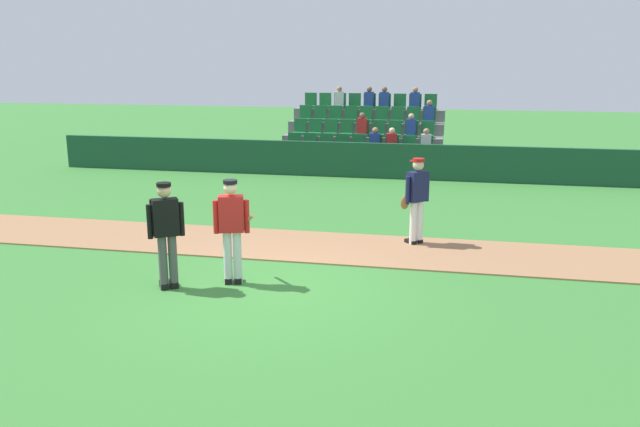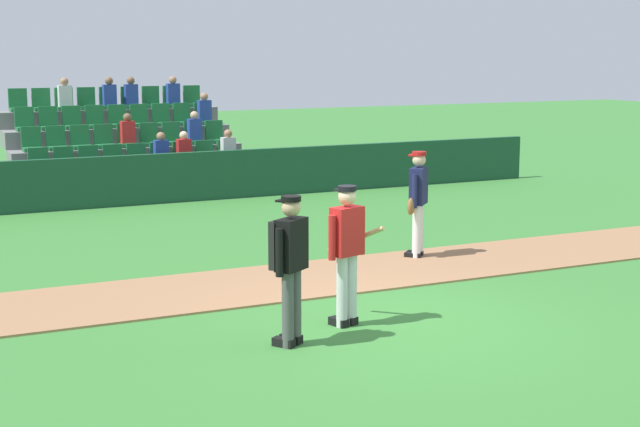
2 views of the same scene
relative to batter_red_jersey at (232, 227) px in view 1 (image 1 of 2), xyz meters
name	(u,v)px [view 1 (image 1 of 2)]	position (x,y,z in m)	size (l,w,h in m)	color
ground_plane	(255,287)	(0.41, -0.12, -0.97)	(80.00, 80.00, 0.00)	#387A33
infield_dirt_path	(292,245)	(0.41, 2.36, -0.95)	(28.00, 2.15, 0.03)	#9E704C
dugout_fence	(354,160)	(0.41, 10.29, -0.41)	(20.00, 0.16, 1.11)	#19472D
stadium_bleachers	(365,144)	(0.44, 12.59, -0.21)	(5.55, 3.80, 2.70)	slate
batter_red_jersey	(232,227)	(0.00, 0.00, 0.00)	(0.74, 0.70, 1.76)	silver
umpire_home_plate	(166,229)	(-0.96, -0.43, 0.03)	(0.53, 0.47, 1.76)	#4C4C4C
runner_navy_jersey	(416,198)	(2.82, 2.95, -0.01)	(0.57, 0.50, 1.76)	white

